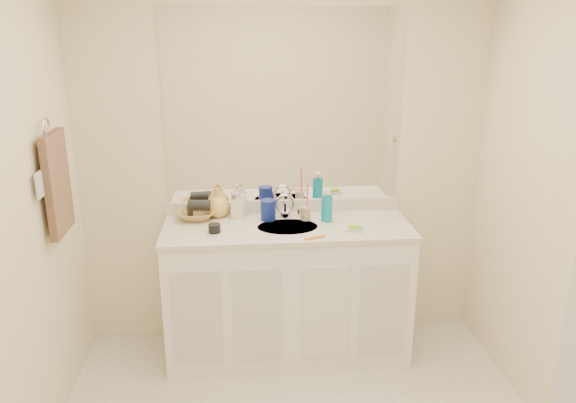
{
  "coord_description": "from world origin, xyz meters",
  "views": [
    {
      "loc": [
        -0.28,
        -2.19,
        2.07
      ],
      "look_at": [
        0.0,
        0.97,
        1.05
      ],
      "focal_mm": 35.0,
      "sensor_mm": 36.0,
      "label": 1
    }
  ],
  "objects": [
    {
      "name": "wall_back",
      "position": [
        0.0,
        1.3,
        1.2
      ],
      "size": [
        2.6,
        0.02,
        2.4
      ],
      "primitive_type": "cube",
      "color": "#FDEFC6",
      "rests_on": "floor"
    },
    {
      "name": "vanity_cabinet",
      "position": [
        0.0,
        1.02,
        0.42
      ],
      "size": [
        1.5,
        0.55,
        0.85
      ],
      "primitive_type": "cube",
      "color": "white",
      "rests_on": "floor"
    },
    {
      "name": "countertop",
      "position": [
        0.0,
        1.02,
        0.86
      ],
      "size": [
        1.52,
        0.57,
        0.03
      ],
      "primitive_type": "cube",
      "color": "silver",
      "rests_on": "vanity_cabinet"
    },
    {
      "name": "backsplash",
      "position": [
        0.0,
        1.29,
        0.92
      ],
      "size": [
        1.52,
        0.03,
        0.08
      ],
      "primitive_type": "cube",
      "color": "silver",
      "rests_on": "countertop"
    },
    {
      "name": "sink_basin",
      "position": [
        0.0,
        1.0,
        0.87
      ],
      "size": [
        0.37,
        0.37,
        0.02
      ],
      "primitive_type": "cylinder",
      "color": "#B4AE9D",
      "rests_on": "countertop"
    },
    {
      "name": "faucet",
      "position": [
        0.0,
        1.18,
        0.94
      ],
      "size": [
        0.02,
        0.02,
        0.11
      ],
      "primitive_type": "cylinder",
      "color": "silver",
      "rests_on": "countertop"
    },
    {
      "name": "mirror",
      "position": [
        0.0,
        1.29,
        1.56
      ],
      "size": [
        1.48,
        0.01,
        1.2
      ],
      "primitive_type": "cube",
      "color": "white",
      "rests_on": "wall_back"
    },
    {
      "name": "blue_mug",
      "position": [
        -0.11,
        1.14,
        0.94
      ],
      "size": [
        0.12,
        0.12,
        0.13
      ],
      "primitive_type": "cylinder",
      "rotation": [
        0.0,
        0.0,
        0.25
      ],
      "color": "navy",
      "rests_on": "countertop"
    },
    {
      "name": "tan_cup",
      "position": [
        0.12,
        1.12,
        0.92
      ],
      "size": [
        0.07,
        0.07,
        0.09
      ],
      "primitive_type": "cylinder",
      "rotation": [
        0.0,
        0.0,
        -0.16
      ],
      "color": "#C4B28A",
      "rests_on": "countertop"
    },
    {
      "name": "toothbrush",
      "position": [
        0.13,
        1.12,
        1.03
      ],
      "size": [
        0.01,
        0.04,
        0.2
      ],
      "primitive_type": "cylinder",
      "rotation": [
        0.14,
        0.0,
        0.04
      ],
      "color": "#F23F9E",
      "rests_on": "tan_cup"
    },
    {
      "name": "mouthwash_bottle",
      "position": [
        0.25,
        1.08,
        0.96
      ],
      "size": [
        0.09,
        0.09,
        0.17
      ],
      "primitive_type": "cylinder",
      "rotation": [
        0.0,
        0.0,
        -0.41
      ],
      "color": "#0E8EB1",
      "rests_on": "countertop"
    },
    {
      "name": "soap_dish",
      "position": [
        0.39,
        0.91,
        0.89
      ],
      "size": [
        0.12,
        0.1,
        0.01
      ],
      "primitive_type": "cube",
      "rotation": [
        0.0,
        0.0,
        -0.26
      ],
      "color": "silver",
      "rests_on": "countertop"
    },
    {
      "name": "green_soap",
      "position": [
        0.39,
        0.91,
        0.9
      ],
      "size": [
        0.08,
        0.07,
        0.03
      ],
      "primitive_type": "cube",
      "rotation": [
        0.0,
        0.0,
        -0.31
      ],
      "color": "#9CD935",
      "rests_on": "soap_dish"
    },
    {
      "name": "orange_comb",
      "position": [
        0.14,
        0.8,
        0.88
      ],
      "size": [
        0.14,
        0.08,
        0.01
      ],
      "primitive_type": "cube",
      "rotation": [
        0.0,
        0.0,
        0.38
      ],
      "color": "orange",
      "rests_on": "countertop"
    },
    {
      "name": "dark_jar",
      "position": [
        -0.44,
        0.94,
        0.91
      ],
      "size": [
        0.09,
        0.09,
        0.05
      ],
      "primitive_type": "cylinder",
      "rotation": [
        0.0,
        0.0,
        0.23
      ],
      "color": "black",
      "rests_on": "countertop"
    },
    {
      "name": "soap_bottle_white",
      "position": [
        -0.27,
        1.24,
        0.97
      ],
      "size": [
        0.1,
        0.1,
        0.19
      ],
      "primitive_type": "imported",
      "rotation": [
        0.0,
        0.0,
        -0.41
      ],
      "color": "silver",
      "rests_on": "countertop"
    },
    {
      "name": "soap_bottle_cream",
      "position": [
        -0.3,
        1.2,
        0.96
      ],
      "size": [
        0.09,
        0.09,
        0.16
      ],
      "primitive_type": "imported",
      "rotation": [
        0.0,
        0.0,
        -0.19
      ],
      "color": "#F7E7C9",
      "rests_on": "countertop"
    },
    {
      "name": "soap_bottle_yellow",
      "position": [
        -0.43,
        1.23,
        0.97
      ],
      "size": [
        0.17,
        0.17,
        0.19
      ],
      "primitive_type": "imported",
      "rotation": [
        0.0,
        0.0,
        0.19
      ],
      "color": "#E5B359",
      "rests_on": "countertop"
    },
    {
      "name": "wicker_basket",
      "position": [
        -0.56,
        1.19,
        0.91
      ],
      "size": [
        0.24,
        0.24,
        0.06
      ],
      "primitive_type": "imported",
      "rotation": [
        0.0,
        0.0,
        -0.01
      ],
      "color": "#B38C48",
      "rests_on": "countertop"
    },
    {
      "name": "hair_dryer",
      "position": [
        -0.54,
        1.19,
        0.97
      ],
      "size": [
        0.15,
        0.08,
        0.07
      ],
      "primitive_type": "cylinder",
      "rotation": [
        0.0,
        1.57,
        -0.11
      ],
      "color": "black",
      "rests_on": "wicker_basket"
    },
    {
      "name": "towel_ring",
      "position": [
        -1.27,
        0.77,
        1.55
      ],
      "size": [
        0.01,
        0.11,
        0.11
      ],
      "primitive_type": "torus",
      "rotation": [
        0.0,
        1.57,
        0.0
      ],
      "color": "silver",
      "rests_on": "wall_left"
    },
    {
      "name": "hand_towel",
      "position": [
        -1.25,
        0.77,
        1.25
      ],
      "size": [
        0.04,
        0.32,
        0.55
      ],
      "primitive_type": "cube",
      "color": "#4F382A",
      "rests_on": "towel_ring"
    },
    {
      "name": "switch_plate",
      "position": [
        -1.27,
        0.57,
        1.3
      ],
      "size": [
        0.01,
        0.08,
        0.13
      ],
      "primitive_type": "cube",
      "color": "silver",
      "rests_on": "wall_left"
    }
  ]
}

